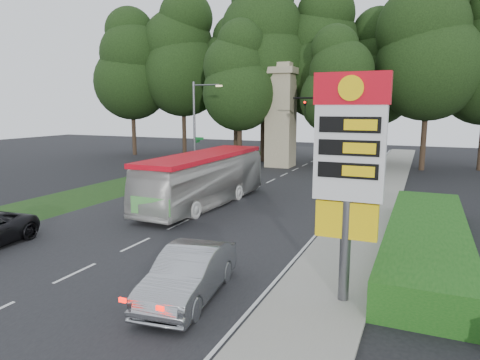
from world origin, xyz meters
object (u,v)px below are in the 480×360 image
at_px(streetlight_signs, 197,124).
at_px(sedan_silver, 189,274).
at_px(gas_station_pylon, 349,158).
at_px(traffic_signal_mast, 350,123).
at_px(transit_bus, 204,180).
at_px(monument, 281,115).

relative_size(streetlight_signs, sedan_silver, 1.67).
relative_size(gas_station_pylon, streetlight_signs, 0.86).
xyz_separation_m(traffic_signal_mast, transit_bus, (-6.55, -12.11, -3.10)).
distance_m(gas_station_pylon, monument, 30.17).
distance_m(gas_station_pylon, transit_bus, 14.40).
xyz_separation_m(monument, transit_bus, (1.13, -18.12, -3.53)).
bearing_deg(gas_station_pylon, transit_bus, 135.50).
xyz_separation_m(streetlight_signs, transit_bus, (6.12, -10.13, -2.87)).
bearing_deg(traffic_signal_mast, gas_station_pylon, -80.91).
relative_size(traffic_signal_mast, streetlight_signs, 0.90).
relative_size(monument, sedan_silver, 2.10).
xyz_separation_m(monument, sedan_silver, (6.73, -29.56, -4.31)).
distance_m(transit_bus, sedan_silver, 12.76).
height_order(gas_station_pylon, monument, monument).
bearing_deg(transit_bus, sedan_silver, -61.47).
bearing_deg(traffic_signal_mast, monument, 142.00).
bearing_deg(streetlight_signs, gas_station_pylon, -51.04).
height_order(gas_station_pylon, traffic_signal_mast, traffic_signal_mast).
xyz_separation_m(traffic_signal_mast, streetlight_signs, (-12.67, -1.99, -0.23)).
bearing_deg(streetlight_signs, sedan_silver, -61.49).
relative_size(gas_station_pylon, transit_bus, 0.61).
distance_m(traffic_signal_mast, monument, 9.76).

